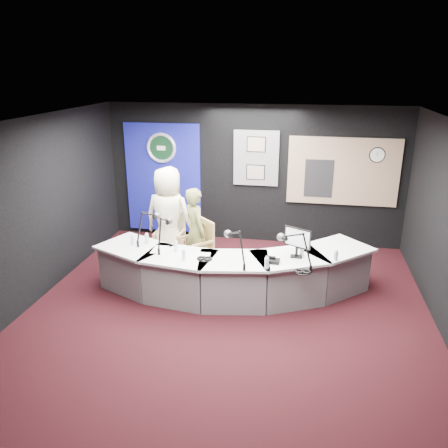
% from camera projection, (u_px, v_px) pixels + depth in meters
% --- Properties ---
extents(ground, '(6.00, 6.00, 0.00)m').
position_uv_depth(ground, '(227.00, 311.00, 6.77)').
color(ground, black).
rests_on(ground, ground).
extents(ceiling, '(6.00, 6.00, 0.02)m').
position_uv_depth(ceiling, '(228.00, 122.00, 5.84)').
color(ceiling, silver).
rests_on(ceiling, ground).
extents(wall_back, '(6.00, 0.02, 2.80)m').
position_uv_depth(wall_back, '(253.00, 175.00, 9.09)').
color(wall_back, black).
rests_on(wall_back, ground).
extents(wall_front, '(6.00, 0.02, 2.80)m').
position_uv_depth(wall_front, '(162.00, 348.00, 3.53)').
color(wall_front, black).
rests_on(wall_front, ground).
extents(wall_left, '(0.02, 6.00, 2.80)m').
position_uv_depth(wall_left, '(34.00, 212.00, 6.82)').
color(wall_left, black).
rests_on(wall_left, ground).
extents(broadcast_desk, '(4.50, 1.90, 0.75)m').
position_uv_depth(broadcast_desk, '(230.00, 272.00, 7.17)').
color(broadcast_desk, silver).
rests_on(broadcast_desk, ground).
extents(backdrop_panel, '(1.60, 0.05, 2.30)m').
position_uv_depth(backdrop_panel, '(163.00, 179.00, 9.43)').
color(backdrop_panel, navy).
rests_on(backdrop_panel, wall_back).
extents(agency_seal, '(0.63, 0.07, 0.63)m').
position_uv_depth(agency_seal, '(161.00, 148.00, 9.18)').
color(agency_seal, silver).
rests_on(agency_seal, backdrop_panel).
extents(seal_center, '(0.48, 0.01, 0.48)m').
position_uv_depth(seal_center, '(161.00, 148.00, 9.18)').
color(seal_center, black).
rests_on(seal_center, backdrop_panel).
extents(pinboard, '(0.90, 0.04, 1.10)m').
position_uv_depth(pinboard, '(256.00, 158.00, 8.93)').
color(pinboard, slate).
rests_on(pinboard, wall_back).
extents(framed_photo_upper, '(0.34, 0.02, 0.27)m').
position_uv_depth(framed_photo_upper, '(256.00, 144.00, 8.81)').
color(framed_photo_upper, gray).
rests_on(framed_photo_upper, pinboard).
extents(framed_photo_lower, '(0.34, 0.02, 0.27)m').
position_uv_depth(framed_photo_lower, '(256.00, 172.00, 9.00)').
color(framed_photo_lower, gray).
rests_on(framed_photo_lower, pinboard).
extents(booth_window_frame, '(2.12, 0.06, 1.32)m').
position_uv_depth(booth_window_frame, '(343.00, 172.00, 8.71)').
color(booth_window_frame, '#9E7D63').
rests_on(booth_window_frame, wall_back).
extents(booth_glow, '(2.00, 0.02, 1.20)m').
position_uv_depth(booth_glow, '(343.00, 172.00, 8.70)').
color(booth_glow, beige).
rests_on(booth_glow, booth_window_frame).
extents(equipment_rack, '(0.55, 0.02, 0.75)m').
position_uv_depth(equipment_rack, '(319.00, 178.00, 8.81)').
color(equipment_rack, black).
rests_on(equipment_rack, booth_window_frame).
extents(wall_clock, '(0.28, 0.01, 0.28)m').
position_uv_depth(wall_clock, '(377.00, 155.00, 8.46)').
color(wall_clock, white).
rests_on(wall_clock, booth_window_frame).
extents(armchair_left, '(0.51, 0.51, 0.88)m').
position_uv_depth(armchair_left, '(170.00, 242.00, 8.22)').
color(armchair_left, tan).
rests_on(armchair_left, ground).
extents(armchair_right, '(0.84, 0.84, 1.05)m').
position_uv_depth(armchair_right, '(196.00, 245.00, 7.85)').
color(armchair_right, tan).
rests_on(armchair_right, ground).
extents(draped_jacket, '(0.50, 0.11, 0.70)m').
position_uv_depth(draped_jacket, '(172.00, 228.00, 8.40)').
color(draped_jacket, gray).
rests_on(draped_jacket, armchair_left).
extents(person_man, '(0.96, 0.69, 1.84)m').
position_uv_depth(person_man, '(169.00, 217.00, 8.06)').
color(person_man, '#FFF3CB').
rests_on(person_man, ground).
extents(person_woman, '(0.64, 0.68, 1.56)m').
position_uv_depth(person_woman, '(196.00, 232.00, 7.76)').
color(person_woman, olive).
rests_on(person_woman, ground).
extents(computer_monitor, '(0.38, 0.22, 0.29)m').
position_uv_depth(computer_monitor, '(297.00, 237.00, 6.71)').
color(computer_monitor, black).
rests_on(computer_monitor, broadcast_desk).
extents(desk_phone, '(0.21, 0.17, 0.05)m').
position_uv_depth(desk_phone, '(273.00, 261.00, 6.61)').
color(desk_phone, black).
rests_on(desk_phone, broadcast_desk).
extents(headphones_near, '(0.24, 0.24, 0.04)m').
position_uv_depth(headphones_near, '(303.00, 271.00, 6.30)').
color(headphones_near, black).
rests_on(headphones_near, broadcast_desk).
extents(headphones_far, '(0.22, 0.22, 0.04)m').
position_uv_depth(headphones_far, '(204.00, 259.00, 6.72)').
color(headphones_far, black).
rests_on(headphones_far, broadcast_desk).
extents(paper_stack, '(0.24, 0.33, 0.00)m').
position_uv_depth(paper_stack, '(160.00, 250.00, 7.09)').
color(paper_stack, white).
rests_on(paper_stack, broadcast_desk).
extents(notepad, '(0.26, 0.35, 0.00)m').
position_uv_depth(notepad, '(202.00, 257.00, 6.82)').
color(notepad, white).
rests_on(notepad, broadcast_desk).
extents(boom_mic_a, '(0.25, 0.73, 0.60)m').
position_uv_depth(boom_mic_a, '(147.00, 223.00, 7.36)').
color(boom_mic_a, black).
rests_on(boom_mic_a, broadcast_desk).
extents(boom_mic_b, '(0.16, 0.74, 0.60)m').
position_uv_depth(boom_mic_b, '(164.00, 230.00, 7.09)').
color(boom_mic_b, black).
rests_on(boom_mic_b, broadcast_desk).
extents(boom_mic_c, '(0.45, 0.65, 0.60)m').
position_uv_depth(boom_mic_c, '(236.00, 243.00, 6.54)').
color(boom_mic_c, black).
rests_on(boom_mic_c, broadcast_desk).
extents(boom_mic_d, '(0.58, 0.54, 0.60)m').
position_uv_depth(boom_mic_d, '(296.00, 246.00, 6.45)').
color(boom_mic_d, black).
rests_on(boom_mic_d, broadcast_desk).
extents(water_bottles, '(3.26, 0.66, 0.18)m').
position_uv_depth(water_bottles, '(228.00, 252.00, 6.78)').
color(water_bottles, silver).
rests_on(water_bottles, broadcast_desk).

